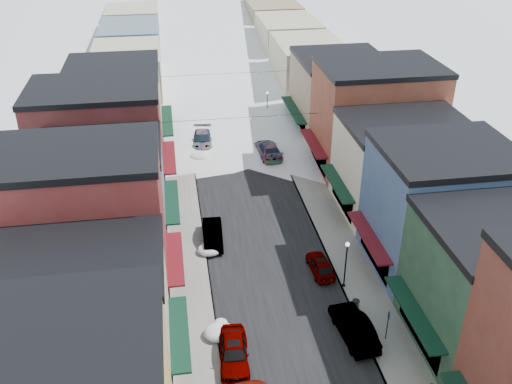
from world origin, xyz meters
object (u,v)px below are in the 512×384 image
object	(u,v)px
car_silver_sedan	(234,352)
trash_can	(356,305)
car_dark_hatch	(213,234)
streetlamp_near	(346,259)
car_green_sedan	(354,327)

from	to	relation	value
car_silver_sedan	trash_can	distance (m)	9.99
car_silver_sedan	trash_can	xyz separation A→B (m)	(9.39, 3.42, -0.19)
car_dark_hatch	streetlamp_near	world-z (taller)	streetlamp_near
streetlamp_near	trash_can	bearing A→B (deg)	-90.00
car_silver_sedan	car_green_sedan	size ratio (longest dim) A/B	0.91
car_dark_hatch	trash_can	world-z (taller)	car_dark_hatch
car_silver_sedan	streetlamp_near	bearing A→B (deg)	38.19
car_silver_sedan	car_dark_hatch	world-z (taller)	car_silver_sedan
car_silver_sedan	streetlamp_near	world-z (taller)	streetlamp_near
trash_can	car_green_sedan	bearing A→B (deg)	-110.62
car_silver_sedan	trash_can	size ratio (longest dim) A/B	5.17
car_silver_sedan	trash_can	bearing A→B (deg)	24.18
car_silver_sedan	trash_can	world-z (taller)	car_silver_sedan
car_green_sedan	streetlamp_near	bearing A→B (deg)	-105.66
car_silver_sedan	car_green_sedan	distance (m)	8.55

